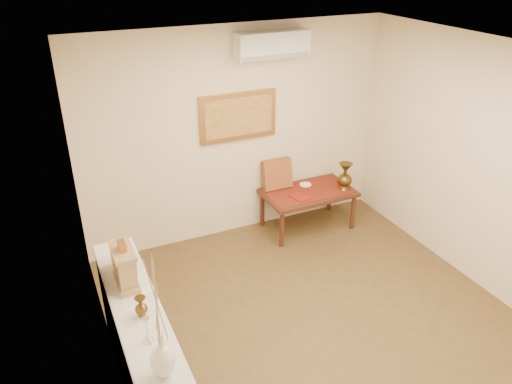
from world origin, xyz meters
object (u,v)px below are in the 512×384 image
brass_urn_tall (345,174)px  mantel_clock (125,266)px  wooden_chest (121,256)px  low_table (308,195)px  white_vase (158,322)px  display_ledge (142,351)px

brass_urn_tall → mantel_clock: (-3.13, -1.44, 0.37)m
wooden_chest → low_table: size_ratio=0.20×
white_vase → display_ledge: 1.22m
display_ledge → wooden_chest: (0.01, 0.53, 0.61)m
wooden_chest → mantel_clock: bearing=-92.4°
brass_urn_tall → wooden_chest: (-3.12, -1.19, 0.32)m
white_vase → wooden_chest: size_ratio=3.66×
mantel_clock → low_table: 3.18m
display_ledge → mantel_clock: mantel_clock is taller
white_vase → mantel_clock: 1.11m
display_ledge → low_table: size_ratio=1.68×
white_vase → display_ledge: white_vase is taller
brass_urn_tall → wooden_chest: bearing=-159.1°
display_ledge → mantel_clock: size_ratio=4.93×
display_ledge → low_table: (2.67, 1.88, -0.01)m
low_table → brass_urn_tall: bearing=-18.4°
brass_urn_tall → wooden_chest: size_ratio=1.85×
display_ledge → wooden_chest: bearing=89.1°
wooden_chest → low_table: (2.67, 1.35, -0.62)m
mantel_clock → wooden_chest: mantel_clock is taller
white_vase → mantel_clock: bearing=91.0°
brass_urn_tall → white_vase: bearing=-141.1°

